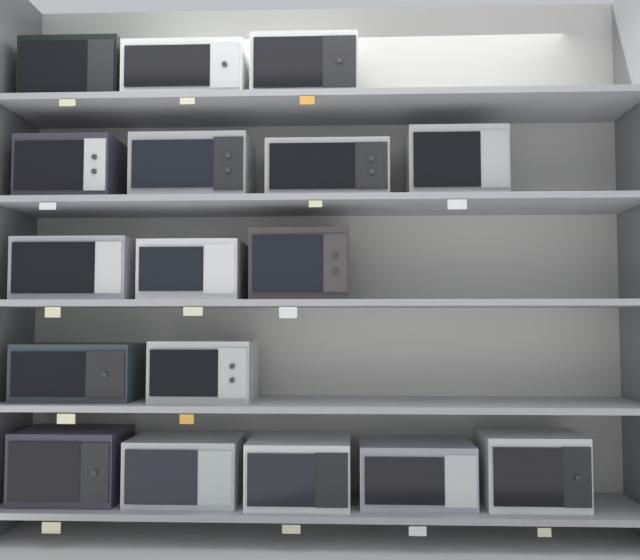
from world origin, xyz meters
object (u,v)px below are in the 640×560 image
(microwave_7, at_px, (81,271))
(microwave_0, at_px, (72,465))
(microwave_12, at_px, (328,174))
(microwave_16, at_px, (306,75))
(microwave_10, at_px, (74,173))
(microwave_14, at_px, (78,77))
(microwave_1, at_px, (186,469))
(microwave_6, at_px, (205,370))
(microwave_15, at_px, (190,80))
(microwave_4, at_px, (531,469))
(microwave_13, at_px, (455,167))
(microwave_8, at_px, (195,272))
(microwave_11, at_px, (194,172))
(microwave_2, at_px, (300,470))
(microwave_5, at_px, (81,372))
(microwave_9, at_px, (301,266))
(microwave_3, at_px, (416,473))

(microwave_7, bearing_deg, microwave_0, -179.96)
(microwave_12, height_order, microwave_16, microwave_16)
(microwave_10, distance_m, microwave_14, 0.48)
(microwave_1, distance_m, microwave_6, 0.48)
(microwave_6, height_order, microwave_12, microwave_12)
(microwave_1, xyz_separation_m, microwave_15, (-0.00, 0.00, 1.89))
(microwave_4, relative_size, microwave_13, 0.99)
(microwave_8, xyz_separation_m, microwave_13, (1.26, -0.00, 0.50))
(microwave_1, xyz_separation_m, microwave_11, (0.02, 0.00, 1.43))
(microwave_6, height_order, microwave_8, microwave_8)
(microwave_2, xyz_separation_m, microwave_8, (-0.51, 0.00, 0.94))
(microwave_5, height_order, microwave_11, microwave_11)
(microwave_11, bearing_deg, microwave_7, -179.97)
(microwave_8, relative_size, microwave_11, 0.85)
(microwave_9, bearing_deg, microwave_2, 178.71)
(microwave_10, bearing_deg, microwave_1, -0.01)
(microwave_2, xyz_separation_m, microwave_6, (-0.46, 0.00, 0.47))
(microwave_9, height_order, microwave_13, microwave_13)
(microwave_13, bearing_deg, microwave_2, -180.00)
(microwave_11, xyz_separation_m, microwave_13, (1.26, -0.00, 0.01))
(microwave_3, height_order, microwave_4, microwave_4)
(microwave_2, relative_size, microwave_8, 1.02)
(microwave_4, distance_m, microwave_6, 1.61)
(microwave_7, bearing_deg, microwave_14, 179.88)
(microwave_8, distance_m, microwave_14, 1.13)
(microwave_9, height_order, microwave_12, microwave_12)
(microwave_11, bearing_deg, microwave_10, -179.99)
(microwave_8, bearing_deg, microwave_12, -0.03)
(microwave_10, xyz_separation_m, microwave_16, (1.14, -0.00, 0.48))
(microwave_11, relative_size, microwave_12, 0.96)
(microwave_3, relative_size, microwave_9, 1.14)
(microwave_7, relative_size, microwave_14, 1.13)
(microwave_5, xyz_separation_m, microwave_9, (1.07, -0.00, 0.51))
(microwave_14, bearing_deg, microwave_15, 0.03)
(microwave_9, xyz_separation_m, microwave_16, (0.02, 0.00, 0.94))
(microwave_5, relative_size, microwave_14, 1.17)
(microwave_9, distance_m, microwave_14, 1.45)
(microwave_0, relative_size, microwave_9, 1.07)
(microwave_2, xyz_separation_m, microwave_15, (-0.54, 0.00, 1.89))
(microwave_8, height_order, microwave_11, microwave_11)
(microwave_7, bearing_deg, microwave_2, 0.01)
(microwave_4, height_order, microwave_5, microwave_5)
(microwave_7, distance_m, microwave_10, 0.48)
(microwave_2, relative_size, microwave_10, 1.04)
(microwave_4, distance_m, microwave_11, 2.14)
(microwave_11, bearing_deg, microwave_9, -0.03)
(microwave_15, bearing_deg, microwave_16, -0.02)
(microwave_14, bearing_deg, microwave_5, 0.18)
(microwave_6, xyz_separation_m, microwave_12, (0.59, -0.00, 0.95))
(microwave_9, xyz_separation_m, microwave_11, (-0.52, 0.00, 0.47))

